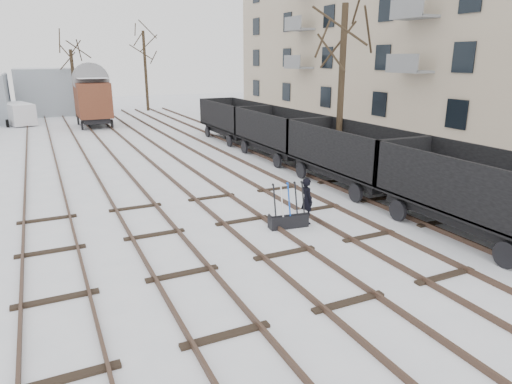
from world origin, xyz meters
TOP-DOWN VIEW (x-y plane):
  - ground at (0.00, 0.00)m, footprint 120.00×120.00m
  - tracks at (-0.00, 13.67)m, footprint 13.90×52.00m
  - apartment_block at (19.95, 14.00)m, footprint 10.12×45.00m
  - shed_right at (-4.00, 40.00)m, footprint 7.00×6.00m
  - ground_frame at (1.16, 1.85)m, footprint 1.34×0.56m
  - worker at (1.91, 1.95)m, footprint 0.39×0.58m
  - freight_wagon_a at (6.00, -1.25)m, footprint 2.55×6.37m
  - freight_wagon_b at (6.00, 5.15)m, footprint 2.55×6.37m
  - freight_wagon_c at (6.00, 11.55)m, footprint 2.55×6.37m
  - freight_wagon_d at (6.00, 17.95)m, footprint 2.55×6.37m
  - box_van_wagon at (-1.71, 28.90)m, footprint 2.77×5.16m
  - panel_van at (-7.29, 32.62)m, footprint 2.81×4.39m
  - tree_near at (7.04, 7.45)m, footprint 0.30×0.30m
  - tree_far_left at (-2.44, 35.99)m, footprint 0.30×0.30m
  - tree_far_right at (4.89, 38.89)m, footprint 0.30×0.30m

SIDE VIEW (x-z plane):
  - ground at x=0.00m, z-range 0.00..0.00m
  - tracks at x=0.00m, z-range -0.01..0.16m
  - ground_frame at x=1.16m, z-range -0.46..1.03m
  - worker at x=1.91m, z-range 0.00..1.56m
  - panel_van at x=-7.29m, z-range 0.04..1.83m
  - freight_wagon_a at x=6.00m, z-range -0.31..2.29m
  - freight_wagon_b at x=6.00m, z-range -0.31..2.29m
  - freight_wagon_c at x=6.00m, z-range -0.31..2.29m
  - freight_wagon_d at x=6.00m, z-range -0.31..2.29m
  - shed_right at x=-4.00m, z-range 0.00..4.50m
  - box_van_wagon at x=-1.71m, z-range 0.32..4.24m
  - tree_far_left at x=-2.44m, z-range 0.00..6.14m
  - tree_near at x=7.04m, z-range 0.00..7.71m
  - tree_far_right at x=4.89m, z-range 0.00..8.07m
  - apartment_block at x=19.95m, z-range 0.00..16.10m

